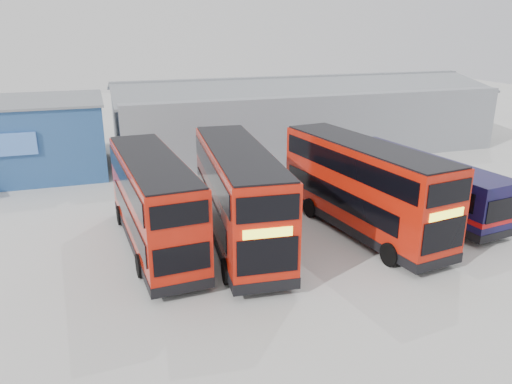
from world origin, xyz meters
name	(u,v)px	position (x,y,z in m)	size (l,w,h in m)	color
ground_plane	(303,255)	(0.00, 0.00, 0.00)	(120.00, 120.00, 0.00)	#ACACA7
office_block	(12,138)	(-14.00, 17.99, 2.58)	(12.30, 8.32, 5.12)	navy
maintenance_shed	(299,115)	(8.00, 20.00, 2.60)	(30.50, 12.00, 5.89)	gray
double_decker_left	(154,204)	(-6.26, 2.85, 2.17)	(3.23, 10.47, 4.36)	#BA1A0A
double_decker_centre	(239,197)	(-2.41, 2.21, 2.31)	(3.55, 11.16, 4.64)	#BA1A0A
double_decker_right	(362,188)	(3.82, 1.72, 2.26)	(4.14, 11.00, 4.55)	#BA1A0A
single_decker_blue	(418,184)	(8.37, 3.48, 1.49)	(4.04, 11.28, 3.00)	#0D0E39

